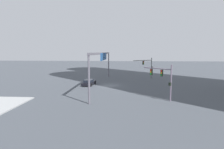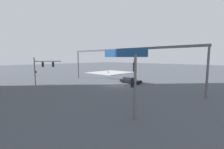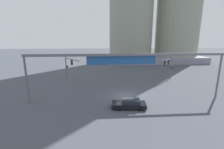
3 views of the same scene
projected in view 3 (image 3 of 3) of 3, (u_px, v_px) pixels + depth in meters
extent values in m
plane|color=#454A51|center=(125.00, 96.00, 24.99)|extent=(208.87, 208.87, 0.00)
cylinder|color=slate|center=(171.00, 67.00, 34.61)|extent=(0.21, 0.21, 5.19)
cylinder|color=slate|center=(167.00, 60.00, 32.38)|extent=(3.71, 3.53, 0.16)
cube|color=black|center=(169.00, 62.00, 33.17)|extent=(0.41, 0.41, 0.95)
cylinder|color=red|center=(170.00, 61.00, 33.00)|extent=(0.19, 0.18, 0.20)
cylinder|color=orange|center=(169.00, 62.00, 33.07)|extent=(0.19, 0.18, 0.20)
cylinder|color=green|center=(169.00, 64.00, 33.14)|extent=(0.19, 0.18, 0.20)
cube|color=black|center=(165.00, 63.00, 31.80)|extent=(0.41, 0.41, 0.95)
cylinder|color=red|center=(166.00, 62.00, 31.63)|extent=(0.19, 0.18, 0.20)
cylinder|color=orange|center=(165.00, 63.00, 31.70)|extent=(0.19, 0.18, 0.20)
cylinder|color=green|center=(165.00, 65.00, 31.76)|extent=(0.19, 0.18, 0.20)
cube|color=black|center=(172.00, 68.00, 34.47)|extent=(0.38, 0.38, 0.44)
cylinder|color=slate|center=(66.00, 68.00, 33.31)|extent=(0.22, 0.22, 5.41)
cylinder|color=slate|center=(72.00, 59.00, 30.60)|extent=(3.60, 4.92, 0.16)
cube|color=black|center=(72.00, 62.00, 30.86)|extent=(0.40, 0.41, 0.95)
cylinder|color=red|center=(72.00, 61.00, 30.89)|extent=(0.17, 0.20, 0.20)
cylinder|color=orange|center=(72.00, 62.00, 30.96)|extent=(0.17, 0.20, 0.20)
cylinder|color=green|center=(73.00, 64.00, 31.03)|extent=(0.17, 0.20, 0.20)
cube|color=black|center=(67.00, 67.00, 33.41)|extent=(0.37, 0.38, 0.44)
cylinder|color=slate|center=(27.00, 80.00, 21.81)|extent=(0.28, 0.28, 6.49)
cylinder|color=slate|center=(219.00, 77.00, 23.77)|extent=(0.28, 0.28, 6.49)
cube|color=slate|center=(127.00, 55.00, 21.99)|extent=(28.30, 0.35, 0.35)
cube|color=#1F508D|center=(121.00, 59.00, 22.31)|extent=(9.82, 0.08, 1.46)
cube|color=gray|center=(152.00, 58.00, 60.13)|extent=(34.50, 17.28, 2.21)
cube|color=black|center=(129.00, 105.00, 20.67)|extent=(4.61, 2.33, 0.55)
cube|color=black|center=(131.00, 101.00, 20.53)|extent=(2.47, 1.87, 0.50)
cylinder|color=black|center=(118.00, 108.00, 19.92)|extent=(0.66, 0.29, 0.64)
cylinder|color=black|center=(118.00, 103.00, 21.58)|extent=(0.66, 0.29, 0.64)
cylinder|color=black|center=(140.00, 109.00, 19.81)|extent=(0.66, 0.29, 0.64)
cylinder|color=black|center=(138.00, 103.00, 21.47)|extent=(0.66, 0.29, 0.64)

